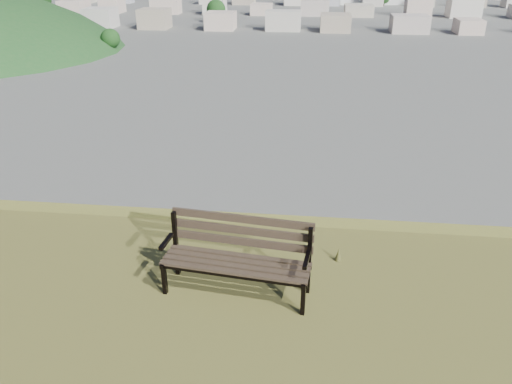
# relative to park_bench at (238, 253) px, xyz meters

# --- Properties ---
(park_bench) EXTENTS (1.68, 0.71, 0.85)m
(park_bench) POSITION_rel_park_bench_xyz_m (0.00, 0.00, 0.00)
(park_bench) COLOR #3F3224
(park_bench) RESTS_ON hilltop_mesa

